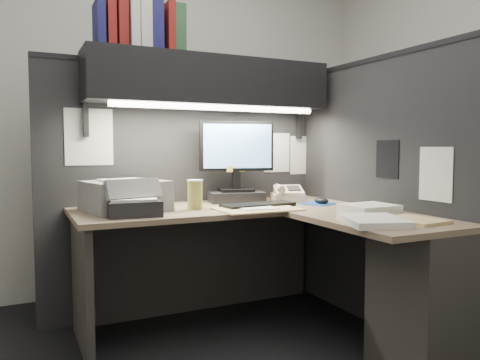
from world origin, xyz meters
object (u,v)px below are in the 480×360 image
at_px(overhead_shelf, 210,82).
at_px(printer, 125,196).
at_px(monitor, 237,170).
at_px(desk, 316,269).
at_px(coffee_cup, 195,195).
at_px(keyboard, 258,205).
at_px(notebook_stack, 134,208).
at_px(telephone, 288,195).

relative_size(overhead_shelf, printer, 3.65).
xyz_separation_m(monitor, printer, (-0.74, -0.11, -0.12)).
xyz_separation_m(desk, coffee_cup, (-0.50, 0.51, 0.37)).
xyz_separation_m(desk, printer, (-0.87, 0.62, 0.37)).
bearing_deg(monitor, overhead_shelf, -177.91).
bearing_deg(keyboard, coffee_cup, 165.29).
distance_m(printer, notebook_stack, 0.21).
bearing_deg(telephone, monitor, -176.02).
bearing_deg(telephone, printer, -159.05).
distance_m(keyboard, notebook_stack, 0.76).
distance_m(overhead_shelf, telephone, 0.89).
xyz_separation_m(keyboard, telephone, (0.32, 0.18, 0.03)).
bearing_deg(printer, desk, -47.34).
bearing_deg(keyboard, overhead_shelf, 115.38).
xyz_separation_m(telephone, notebook_stack, (-1.08, -0.22, -0.00)).
bearing_deg(printer, coffee_cup, -28.46).
bearing_deg(coffee_cup, overhead_shelf, 51.35).
bearing_deg(notebook_stack, telephone, 11.46).
relative_size(desk, monitor, 3.23).
distance_m(coffee_cup, notebook_stack, 0.39).
xyz_separation_m(coffee_cup, printer, (-0.38, 0.11, 0.00)).
height_order(monitor, notebook_stack, monitor).
height_order(overhead_shelf, printer, overhead_shelf).
xyz_separation_m(telephone, printer, (-1.07, -0.01, 0.04)).
distance_m(desk, monitor, 0.89).
bearing_deg(overhead_shelf, coffee_cup, -128.65).
bearing_deg(desk, telephone, 72.22).
bearing_deg(printer, telephone, -11.78).
relative_size(printer, notebook_stack, 1.57).
bearing_deg(notebook_stack, monitor, 22.97).
relative_size(telephone, printer, 0.50).
relative_size(coffee_cup, printer, 0.38).
distance_m(desk, notebook_stack, 1.02).
height_order(desk, printer, printer).
xyz_separation_m(overhead_shelf, coffee_cup, (-0.20, -0.25, -0.69)).
bearing_deg(monitor, desk, -67.43).
bearing_deg(telephone, overhead_shelf, -173.92).
bearing_deg(telephone, desk, -87.26).
distance_m(telephone, notebook_stack, 1.10).
xyz_separation_m(desk, monitor, (-0.13, 0.72, 0.50)).
height_order(monitor, keyboard, monitor).
bearing_deg(coffee_cup, desk, -45.44).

